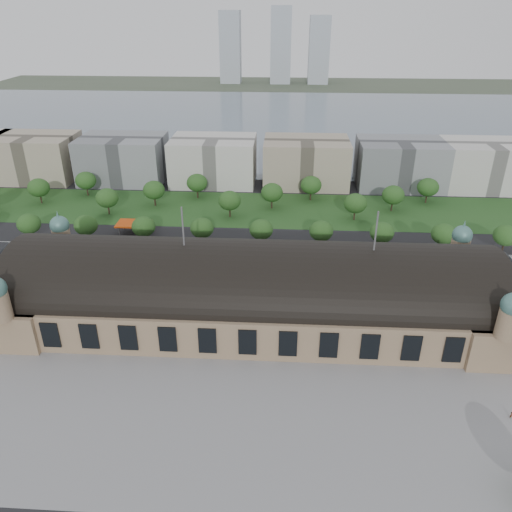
# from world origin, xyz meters

# --- Properties ---
(ground) EXTENTS (900.00, 900.00, 0.00)m
(ground) POSITION_xyz_m (0.00, 0.00, 0.00)
(ground) COLOR black
(ground) RESTS_ON ground
(station) EXTENTS (150.00, 48.40, 44.30)m
(station) POSITION_xyz_m (0.00, 0.00, 10.28)
(station) COLOR #93795B
(station) RESTS_ON ground
(plaza_south) EXTENTS (190.00, 48.00, 0.12)m
(plaza_south) POSITION_xyz_m (10.00, -44.00, 0.00)
(plaza_south) COLOR gray
(plaza_south) RESTS_ON ground
(road_slab) EXTENTS (260.00, 26.00, 0.10)m
(road_slab) POSITION_xyz_m (-20.00, 38.00, 0.00)
(road_slab) COLOR black
(road_slab) RESTS_ON ground
(grass_belt) EXTENTS (300.00, 45.00, 0.10)m
(grass_belt) POSITION_xyz_m (-15.00, 93.00, 0.00)
(grass_belt) COLOR #265120
(grass_belt) RESTS_ON ground
(petrol_station) EXTENTS (14.00, 13.00, 5.05)m
(petrol_station) POSITION_xyz_m (-53.91, 65.28, 2.95)
(petrol_station) COLOR #CA410B
(petrol_station) RESTS_ON ground
(lake) EXTENTS (700.00, 320.00, 0.08)m
(lake) POSITION_xyz_m (0.00, 298.00, 0.00)
(lake) COLOR slate
(lake) RESTS_ON ground
(far_shore) EXTENTS (700.00, 120.00, 0.14)m
(far_shore) POSITION_xyz_m (0.00, 498.00, 0.00)
(far_shore) COLOR #44513D
(far_shore) RESTS_ON ground
(far_tower_left) EXTENTS (24.00, 24.00, 80.00)m
(far_tower_left) POSITION_xyz_m (-60.00, 508.00, 40.00)
(far_tower_left) COLOR #9EA8B2
(far_tower_left) RESTS_ON ground
(far_tower_mid) EXTENTS (24.00, 24.00, 85.00)m
(far_tower_mid) POSITION_xyz_m (0.00, 508.00, 42.50)
(far_tower_mid) COLOR #9EA8B2
(far_tower_mid) RESTS_ON ground
(far_tower_right) EXTENTS (24.00, 24.00, 75.00)m
(far_tower_right) POSITION_xyz_m (45.00, 508.00, 37.50)
(far_tower_right) COLOR #9EA8B2
(far_tower_right) RESTS_ON ground
(office_1) EXTENTS (45.00, 32.00, 24.00)m
(office_1) POSITION_xyz_m (-130.00, 133.00, 12.00)
(office_1) COLOR tan
(office_1) RESTS_ON ground
(office_2) EXTENTS (45.00, 32.00, 24.00)m
(office_2) POSITION_xyz_m (-80.00, 133.00, 12.00)
(office_2) COLOR gray
(office_2) RESTS_ON ground
(office_3) EXTENTS (45.00, 32.00, 24.00)m
(office_3) POSITION_xyz_m (-30.00, 133.00, 12.00)
(office_3) COLOR silver
(office_3) RESTS_ON ground
(office_4) EXTENTS (45.00, 32.00, 24.00)m
(office_4) POSITION_xyz_m (20.00, 133.00, 12.00)
(office_4) COLOR tan
(office_4) RESTS_ON ground
(office_5) EXTENTS (45.00, 32.00, 24.00)m
(office_5) POSITION_xyz_m (70.00, 133.00, 12.00)
(office_5) COLOR gray
(office_5) RESTS_ON ground
(office_6) EXTENTS (45.00, 32.00, 24.00)m
(office_6) POSITION_xyz_m (115.00, 133.00, 12.00)
(office_6) COLOR silver
(office_6) RESTS_ON ground
(tree_row_1) EXTENTS (9.60, 9.60, 11.52)m
(tree_row_1) POSITION_xyz_m (-96.00, 53.00, 7.43)
(tree_row_1) COLOR #2D2116
(tree_row_1) RESTS_ON ground
(tree_row_2) EXTENTS (9.60, 9.60, 11.52)m
(tree_row_2) POSITION_xyz_m (-72.00, 53.00, 7.43)
(tree_row_2) COLOR #2D2116
(tree_row_2) RESTS_ON ground
(tree_row_3) EXTENTS (9.60, 9.60, 11.52)m
(tree_row_3) POSITION_xyz_m (-48.00, 53.00, 7.43)
(tree_row_3) COLOR #2D2116
(tree_row_3) RESTS_ON ground
(tree_row_4) EXTENTS (9.60, 9.60, 11.52)m
(tree_row_4) POSITION_xyz_m (-24.00, 53.00, 7.43)
(tree_row_4) COLOR #2D2116
(tree_row_4) RESTS_ON ground
(tree_row_5) EXTENTS (9.60, 9.60, 11.52)m
(tree_row_5) POSITION_xyz_m (0.00, 53.00, 7.43)
(tree_row_5) COLOR #2D2116
(tree_row_5) RESTS_ON ground
(tree_row_6) EXTENTS (9.60, 9.60, 11.52)m
(tree_row_6) POSITION_xyz_m (24.00, 53.00, 7.43)
(tree_row_6) COLOR #2D2116
(tree_row_6) RESTS_ON ground
(tree_row_7) EXTENTS (9.60, 9.60, 11.52)m
(tree_row_7) POSITION_xyz_m (48.00, 53.00, 7.43)
(tree_row_7) COLOR #2D2116
(tree_row_7) RESTS_ON ground
(tree_row_8) EXTENTS (9.60, 9.60, 11.52)m
(tree_row_8) POSITION_xyz_m (72.00, 53.00, 7.43)
(tree_row_8) COLOR #2D2116
(tree_row_8) RESTS_ON ground
(tree_row_9) EXTENTS (9.60, 9.60, 11.52)m
(tree_row_9) POSITION_xyz_m (96.00, 53.00, 7.43)
(tree_row_9) COLOR #2D2116
(tree_row_9) RESTS_ON ground
(tree_belt_1) EXTENTS (10.40, 10.40, 12.48)m
(tree_belt_1) POSITION_xyz_m (-111.00, 95.00, 8.05)
(tree_belt_1) COLOR #2D2116
(tree_belt_1) RESTS_ON ground
(tree_belt_2) EXTENTS (10.40, 10.40, 12.48)m
(tree_belt_2) POSITION_xyz_m (-92.00, 107.00, 8.05)
(tree_belt_2) COLOR #2D2116
(tree_belt_2) RESTS_ON ground
(tree_belt_3) EXTENTS (10.40, 10.40, 12.48)m
(tree_belt_3) POSITION_xyz_m (-73.00, 83.00, 8.05)
(tree_belt_3) COLOR #2D2116
(tree_belt_3) RESTS_ON ground
(tree_belt_4) EXTENTS (10.40, 10.40, 12.48)m
(tree_belt_4) POSITION_xyz_m (-54.00, 95.00, 8.05)
(tree_belt_4) COLOR #2D2116
(tree_belt_4) RESTS_ON ground
(tree_belt_5) EXTENTS (10.40, 10.40, 12.48)m
(tree_belt_5) POSITION_xyz_m (-35.00, 107.00, 8.05)
(tree_belt_5) COLOR #2D2116
(tree_belt_5) RESTS_ON ground
(tree_belt_6) EXTENTS (10.40, 10.40, 12.48)m
(tree_belt_6) POSITION_xyz_m (-16.00, 83.00, 8.05)
(tree_belt_6) COLOR #2D2116
(tree_belt_6) RESTS_ON ground
(tree_belt_7) EXTENTS (10.40, 10.40, 12.48)m
(tree_belt_7) POSITION_xyz_m (3.00, 95.00, 8.05)
(tree_belt_7) COLOR #2D2116
(tree_belt_7) RESTS_ON ground
(tree_belt_8) EXTENTS (10.40, 10.40, 12.48)m
(tree_belt_8) POSITION_xyz_m (22.00, 107.00, 8.05)
(tree_belt_8) COLOR #2D2116
(tree_belt_8) RESTS_ON ground
(tree_belt_9) EXTENTS (10.40, 10.40, 12.48)m
(tree_belt_9) POSITION_xyz_m (41.00, 83.00, 8.05)
(tree_belt_9) COLOR #2D2116
(tree_belt_9) RESTS_ON ground
(tree_belt_10) EXTENTS (10.40, 10.40, 12.48)m
(tree_belt_10) POSITION_xyz_m (60.00, 95.00, 8.05)
(tree_belt_10) COLOR #2D2116
(tree_belt_10) RESTS_ON ground
(tree_belt_11) EXTENTS (10.40, 10.40, 12.48)m
(tree_belt_11) POSITION_xyz_m (79.00, 107.00, 8.05)
(tree_belt_11) COLOR #2D2116
(tree_belt_11) RESTS_ON ground
(traffic_car_2) EXTENTS (5.29, 2.59, 1.45)m
(traffic_car_2) POSITION_xyz_m (-73.87, 31.38, 0.72)
(traffic_car_2) COLOR black
(traffic_car_2) RESTS_ON ground
(traffic_car_3) EXTENTS (5.45, 2.70, 1.52)m
(traffic_car_3) POSITION_xyz_m (-31.50, 38.47, 0.76)
(traffic_car_3) COLOR maroon
(traffic_car_3) RESTS_ON ground
(traffic_car_4) EXTENTS (4.17, 2.04, 1.37)m
(traffic_car_4) POSITION_xyz_m (22.26, 31.39, 0.68)
(traffic_car_4) COLOR #16193F
(traffic_car_4) RESTS_ON ground
(traffic_car_5) EXTENTS (4.47, 1.84, 1.44)m
(traffic_car_5) POSITION_xyz_m (31.24, 37.28, 0.72)
(traffic_car_5) COLOR #4E4F55
(traffic_car_5) RESTS_ON ground
(traffic_car_6) EXTENTS (5.01, 2.80, 1.32)m
(traffic_car_6) POSITION_xyz_m (90.10, 29.35, 0.66)
(traffic_car_6) COLOR silver
(traffic_car_6) RESTS_ON ground
(parked_car_0) EXTENTS (4.08, 3.30, 1.30)m
(parked_car_0) POSITION_xyz_m (-63.97, 23.24, 0.65)
(parked_car_0) COLOR black
(parked_car_0) RESTS_ON ground
(parked_car_1) EXTENTS (5.83, 4.43, 1.47)m
(parked_car_1) POSITION_xyz_m (-66.78, 21.00, 0.74)
(parked_car_1) COLOR maroon
(parked_car_1) RESTS_ON ground
(parked_car_2) EXTENTS (5.49, 4.36, 1.49)m
(parked_car_2) POSITION_xyz_m (-45.51, 21.00, 0.74)
(parked_car_2) COLOR #192446
(parked_car_2) RESTS_ON ground
(parked_car_3) EXTENTS (4.40, 3.45, 1.40)m
(parked_car_3) POSITION_xyz_m (-31.00, 21.00, 0.70)
(parked_car_3) COLOR #5B5E63
(parked_car_3) RESTS_ON ground
(parked_car_4) EXTENTS (4.43, 4.03, 1.47)m
(parked_car_4) POSITION_xyz_m (-59.98, 21.00, 0.73)
(parked_car_4) COLOR white
(parked_car_4) RESTS_ON ground
(parked_car_5) EXTENTS (6.12, 5.00, 1.55)m
(parked_car_5) POSITION_xyz_m (-44.08, 25.00, 0.78)
(parked_car_5) COLOR gray
(parked_car_5) RESTS_ON ground
(parked_car_6) EXTENTS (5.14, 4.51, 1.42)m
(parked_car_6) POSITION_xyz_m (-38.09, 25.00, 0.71)
(parked_car_6) COLOR black
(parked_car_6) RESTS_ON ground
(bus_west) EXTENTS (12.68, 3.56, 3.50)m
(bus_west) POSITION_xyz_m (-25.00, 29.43, 1.75)
(bus_west) COLOR #B22A1C
(bus_west) RESTS_ON ground
(bus_mid) EXTENTS (11.03, 3.35, 3.03)m
(bus_mid) POSITION_xyz_m (5.75, 30.94, 1.51)
(bus_mid) COLOR silver
(bus_mid) RESTS_ON ground
(bus_east) EXTENTS (11.98, 3.88, 3.28)m
(bus_east) POSITION_xyz_m (24.26, 32.00, 1.64)
(bus_east) COLOR beige
(bus_east) RESTS_ON ground
(pedestrian_1) EXTENTS (0.77, 0.82, 1.88)m
(pedestrian_1) POSITION_xyz_m (64.63, -37.59, 0.94)
(pedestrian_1) COLOR gray
(pedestrian_1) RESTS_ON ground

